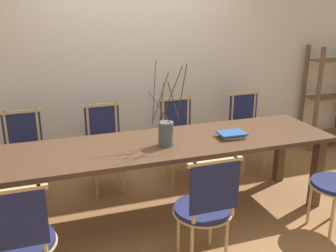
{
  "coord_description": "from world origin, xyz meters",
  "views": [
    {
      "loc": [
        -1.04,
        -3.02,
        1.94
      ],
      "look_at": [
        0.0,
        0.0,
        0.9
      ],
      "focal_mm": 40.0,
      "sensor_mm": 36.0,
      "label": 1
    }
  ],
  "objects_px": {
    "dining_table": "(168,151)",
    "book_stack": "(232,135)",
    "chair_far_center": "(180,136)",
    "shelving_rack": "(330,97)",
    "vase_centerpiece": "(166,132)"
  },
  "relations": [
    {
      "from": "dining_table",
      "to": "book_stack",
      "type": "bearing_deg",
      "value": -7.66
    },
    {
      "from": "book_stack",
      "to": "chair_far_center",
      "type": "bearing_deg",
      "value": 103.68
    },
    {
      "from": "chair_far_center",
      "to": "shelving_rack",
      "type": "bearing_deg",
      "value": -172.52
    },
    {
      "from": "dining_table",
      "to": "chair_far_center",
      "type": "xyz_separation_m",
      "value": [
        0.4,
        0.76,
        -0.16
      ]
    },
    {
      "from": "dining_table",
      "to": "book_stack",
      "type": "distance_m",
      "value": 0.62
    },
    {
      "from": "book_stack",
      "to": "shelving_rack",
      "type": "relative_size",
      "value": 0.18
    },
    {
      "from": "book_stack",
      "to": "shelving_rack",
      "type": "height_order",
      "value": "shelving_rack"
    },
    {
      "from": "shelving_rack",
      "to": "chair_far_center",
      "type": "bearing_deg",
      "value": -172.52
    },
    {
      "from": "chair_far_center",
      "to": "dining_table",
      "type": "bearing_deg",
      "value": 62.14
    },
    {
      "from": "chair_far_center",
      "to": "book_stack",
      "type": "xyz_separation_m",
      "value": [
        0.2,
        -0.84,
        0.28
      ]
    },
    {
      "from": "shelving_rack",
      "to": "vase_centerpiece",
      "type": "bearing_deg",
      "value": -157.78
    },
    {
      "from": "chair_far_center",
      "to": "vase_centerpiece",
      "type": "relative_size",
      "value": 1.25
    },
    {
      "from": "vase_centerpiece",
      "to": "shelving_rack",
      "type": "xyz_separation_m",
      "value": [
        2.81,
        1.15,
        -0.17
      ]
    },
    {
      "from": "vase_centerpiece",
      "to": "book_stack",
      "type": "distance_m",
      "value": 0.66
    },
    {
      "from": "chair_far_center",
      "to": "vase_centerpiece",
      "type": "distance_m",
      "value": 1.02
    }
  ]
}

